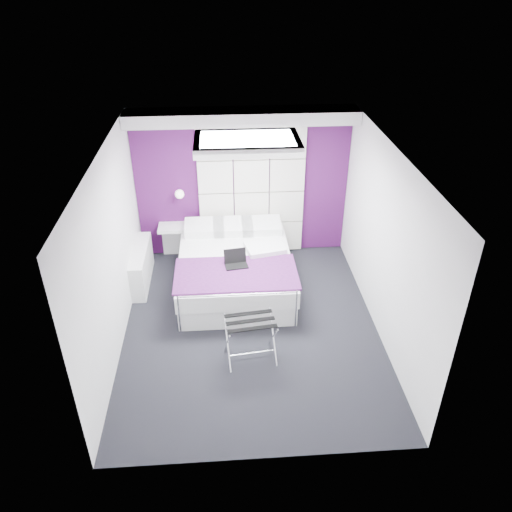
{
  "coord_description": "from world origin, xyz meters",
  "views": [
    {
      "loc": [
        -0.34,
        -5.62,
        4.62
      ],
      "look_at": [
        0.1,
        0.35,
        0.99
      ],
      "focal_mm": 35.0,
      "sensor_mm": 36.0,
      "label": 1
    }
  ],
  "objects_px": {
    "wall_lamp": "(180,193)",
    "nightstand": "(173,227)",
    "radiator": "(142,266)",
    "bed": "(235,269)",
    "laptop": "(236,261)",
    "luggage_rack": "(251,339)"
  },
  "relations": [
    {
      "from": "radiator",
      "to": "bed",
      "type": "xyz_separation_m",
      "value": [
        1.5,
        -0.24,
        0.02
      ]
    },
    {
      "from": "luggage_rack",
      "to": "laptop",
      "type": "distance_m",
      "value": 1.42
    },
    {
      "from": "wall_lamp",
      "to": "nightstand",
      "type": "bearing_deg",
      "value": -165.82
    },
    {
      "from": "laptop",
      "to": "nightstand",
      "type": "bearing_deg",
      "value": 120.41
    },
    {
      "from": "bed",
      "to": "luggage_rack",
      "type": "relative_size",
      "value": 3.46
    },
    {
      "from": "bed",
      "to": "luggage_rack",
      "type": "distance_m",
      "value": 1.69
    },
    {
      "from": "wall_lamp",
      "to": "laptop",
      "type": "height_order",
      "value": "wall_lamp"
    },
    {
      "from": "wall_lamp",
      "to": "bed",
      "type": "xyz_separation_m",
      "value": [
        0.86,
        -1.0,
        -0.9
      ]
    },
    {
      "from": "laptop",
      "to": "luggage_rack",
      "type": "bearing_deg",
      "value": -93.1
    },
    {
      "from": "wall_lamp",
      "to": "nightstand",
      "type": "distance_m",
      "value": 0.63
    },
    {
      "from": "wall_lamp",
      "to": "radiator",
      "type": "relative_size",
      "value": 0.12
    },
    {
      "from": "radiator",
      "to": "bed",
      "type": "height_order",
      "value": "bed"
    },
    {
      "from": "nightstand",
      "to": "laptop",
      "type": "xyz_separation_m",
      "value": [
        1.03,
        -1.28,
        0.06
      ]
    },
    {
      "from": "wall_lamp",
      "to": "luggage_rack",
      "type": "distance_m",
      "value": 3.01
    },
    {
      "from": "bed",
      "to": "laptop",
      "type": "height_order",
      "value": "laptop"
    },
    {
      "from": "nightstand",
      "to": "luggage_rack",
      "type": "xyz_separation_m",
      "value": [
        1.16,
        -2.65,
        -0.3
      ]
    },
    {
      "from": "radiator",
      "to": "nightstand",
      "type": "xyz_separation_m",
      "value": [
        0.48,
        0.72,
        0.31
      ]
    },
    {
      "from": "radiator",
      "to": "wall_lamp",
      "type": "bearing_deg",
      "value": 49.9
    },
    {
      "from": "radiator",
      "to": "bed",
      "type": "distance_m",
      "value": 1.52
    },
    {
      "from": "radiator",
      "to": "bed",
      "type": "relative_size",
      "value": 0.55
    },
    {
      "from": "wall_lamp",
      "to": "nightstand",
      "type": "relative_size",
      "value": 0.3
    },
    {
      "from": "bed",
      "to": "luggage_rack",
      "type": "bearing_deg",
      "value": -85.24
    }
  ]
}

